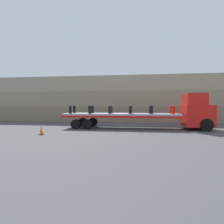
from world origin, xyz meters
name	(u,v)px	position (x,y,z in m)	size (l,w,h in m)	color
ground_plane	(120,128)	(0.00, 0.00, 0.00)	(120.00, 120.00, 0.00)	#474749
rock_cliff	(125,99)	(0.00, 7.19, 3.00)	(60.00, 3.30, 6.00)	#84755B
truck_cab	(197,112)	(6.85, 0.00, 1.57)	(2.36, 2.63, 3.19)	red
flatbed_trailer	(114,116)	(-0.61, 0.00, 1.15)	(10.60, 2.57, 1.40)	gray
fire_hydrant_black_near_0	(70,109)	(-4.70, -0.54, 1.77)	(0.33, 0.51, 0.77)	black
fire_hydrant_black_far_0	(74,109)	(-4.70, 0.54, 1.77)	(0.33, 0.51, 0.77)	black
fire_hydrant_black_near_1	(90,110)	(-2.82, -0.54, 1.77)	(0.33, 0.51, 0.77)	black
fire_hydrant_black_far_1	(92,109)	(-2.82, 0.54, 1.77)	(0.33, 0.51, 0.77)	black
fire_hydrant_black_near_2	(110,110)	(-0.94, -0.54, 1.77)	(0.33, 0.51, 0.77)	black
fire_hydrant_black_far_2	(111,109)	(-0.94, 0.54, 1.77)	(0.33, 0.51, 0.77)	black
fire_hydrant_black_near_3	(130,110)	(0.94, -0.54, 1.77)	(0.33, 0.51, 0.77)	black
fire_hydrant_black_far_3	(131,109)	(0.94, 0.54, 1.77)	(0.33, 0.51, 0.77)	black
fire_hydrant_black_near_4	(151,110)	(2.82, -0.54, 1.77)	(0.33, 0.51, 0.77)	black
fire_hydrant_black_far_4	(150,109)	(2.82, 0.54, 1.77)	(0.33, 0.51, 0.77)	black
fire_hydrant_red_near_5	(173,110)	(4.70, -0.54, 1.77)	(0.33, 0.51, 0.77)	red
fire_hydrant_red_far_5	(171,109)	(4.70, 0.54, 1.77)	(0.33, 0.51, 0.77)	red
cargo_strap_rear	(110,105)	(-0.94, 0.00, 2.17)	(0.05, 2.67, 0.01)	yellow
cargo_strap_middle	(130,105)	(0.94, 0.00, 2.17)	(0.05, 2.67, 0.01)	yellow
traffic_cone	(41,130)	(-5.48, -4.38, 0.32)	(0.37, 0.37, 0.65)	black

